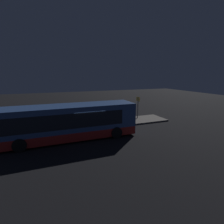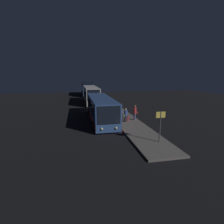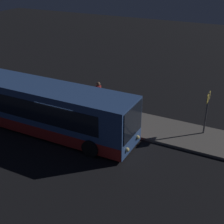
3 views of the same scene
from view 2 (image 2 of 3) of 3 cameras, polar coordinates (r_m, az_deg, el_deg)
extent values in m
plane|color=black|center=(20.73, -3.28, -3.72)|extent=(80.00, 80.00, 0.00)
cube|color=#605B56|center=(21.36, 5.04, -3.06)|extent=(20.00, 3.04, 0.16)
cube|color=#33518C|center=(21.97, -3.72, 1.26)|extent=(11.39, 2.54, 2.72)
cube|color=#B2231E|center=(22.18, -3.68, -1.30)|extent=(11.33, 2.56, 0.70)
cube|color=black|center=(22.19, -3.83, 2.22)|extent=(9.34, 2.57, 1.20)
cube|color=black|center=(16.37, -1.00, -1.04)|extent=(0.06, 2.24, 1.74)
sphere|color=#F9E58C|center=(16.82, 1.38, -5.26)|extent=(0.24, 0.24, 0.24)
sphere|color=#F9E58C|center=(16.58, -3.36, -5.54)|extent=(0.24, 0.24, 0.24)
cylinder|color=black|center=(18.72, 1.82, -3.91)|extent=(0.96, 0.30, 0.96)
cylinder|color=black|center=(18.33, -5.96, -4.32)|extent=(0.96, 0.30, 0.96)
cylinder|color=black|center=(25.79, -1.96, 0.51)|extent=(0.96, 0.30, 0.96)
cylinder|color=black|center=(25.50, -7.60, 0.28)|extent=(0.96, 0.30, 0.96)
cube|color=silver|center=(36.04, -6.85, 5.70)|extent=(11.21, 2.50, 3.09)
cube|color=orange|center=(36.18, -6.80, 3.82)|extent=(11.16, 2.52, 0.70)
cube|color=black|center=(36.28, -6.90, 6.33)|extent=(9.19, 2.53, 1.36)
cube|color=black|center=(30.41, -5.98, 5.44)|extent=(0.06, 2.20, 1.97)
sphere|color=#F9E58C|center=(30.68, -4.63, 2.60)|extent=(0.24, 0.24, 0.24)
sphere|color=#F9E58C|center=(30.55, -7.20, 2.50)|extent=(0.24, 0.24, 0.24)
cylinder|color=black|center=(32.57, -4.04, 2.94)|extent=(1.02, 0.30, 1.02)
cylinder|color=black|center=(32.34, -8.44, 2.78)|extent=(1.02, 0.30, 1.02)
cylinder|color=black|center=(39.73, -5.42, 4.55)|extent=(1.02, 0.30, 1.02)
cylinder|color=black|center=(39.55, -9.04, 4.42)|extent=(1.02, 0.30, 1.02)
cube|color=#33518C|center=(50.45, -8.23, 7.32)|extent=(11.54, 2.53, 2.93)
cube|color=gold|center=(50.55, -8.19, 6.06)|extent=(11.48, 2.55, 0.70)
cube|color=black|center=(50.71, -8.26, 7.74)|extent=(9.46, 2.56, 1.29)
cube|color=black|center=(44.66, -7.80, 7.29)|extent=(0.06, 2.23, 1.88)
sphere|color=#F9E58C|center=(44.82, -6.85, 5.48)|extent=(0.24, 0.24, 0.24)
sphere|color=#F9E58C|center=(44.73, -8.64, 5.42)|extent=(0.24, 0.24, 0.24)
cylinder|color=black|center=(46.76, -6.34, 5.57)|extent=(0.91, 0.30, 0.91)
cylinder|color=black|center=(46.60, -9.46, 5.46)|extent=(0.91, 0.30, 0.91)
cylinder|color=black|center=(54.19, -7.08, 6.42)|extent=(0.91, 0.30, 0.91)
cylinder|color=black|center=(54.06, -9.77, 6.32)|extent=(0.91, 0.30, 0.91)
cube|color=black|center=(50.80, -8.33, 9.48)|extent=(9.81, 2.33, 0.84)
cylinder|color=#2D2D33|center=(20.72, 4.47, -2.24)|extent=(0.38, 0.38, 0.75)
cylinder|color=#334C8C|center=(20.56, 4.50, -0.36)|extent=(0.54, 0.54, 0.65)
sphere|color=tan|center=(20.47, 4.52, 0.86)|extent=(0.24, 0.24, 0.24)
cube|color=#598C59|center=(20.44, 3.79, -1.21)|extent=(0.31, 0.23, 0.24)
cylinder|color=#4C476B|center=(21.74, 7.42, -1.49)|extent=(0.35, 0.35, 0.84)
cylinder|color=#BF3333|center=(21.57, 7.47, 0.54)|extent=(0.51, 0.51, 0.73)
sphere|color=brown|center=(21.48, 7.51, 1.86)|extent=(0.27, 0.27, 0.27)
cube|color=maroon|center=(21.84, 7.98, -0.18)|extent=(0.31, 0.25, 0.24)
cube|color=maroon|center=(21.25, 5.19, -2.02)|extent=(0.38, 0.23, 0.65)
cylinder|color=black|center=(21.15, 5.21, -0.84)|extent=(0.02, 0.02, 0.24)
cylinder|color=#4C4C51|center=(14.85, 15.41, -4.66)|extent=(0.10, 0.10, 2.61)
cube|color=#E5C64C|center=(14.60, 15.62, -0.87)|extent=(0.04, 0.80, 0.50)
camera|label=1|loc=(25.75, -38.36, 8.96)|focal=28.00mm
camera|label=3|loc=(14.98, -60.08, 21.41)|focal=50.00mm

